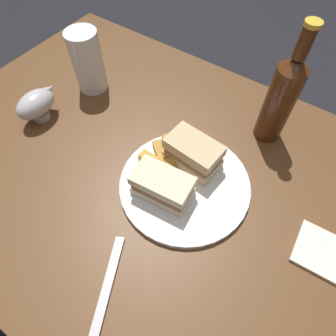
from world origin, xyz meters
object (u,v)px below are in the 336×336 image
cider_bottle (281,98)px  napkin (326,254)px  sandwich_half_right (163,186)px  gravy_boat (36,104)px  pint_glass (89,65)px  plate (185,184)px  fork (107,287)px  sandwich_half_left (193,153)px

cider_bottle → napkin: 0.32m
sandwich_half_right → gravy_boat: 0.38m
pint_glass → cider_bottle: size_ratio=0.57×
plate → fork: plate is taller
sandwich_half_left → pint_glass: (0.36, -0.07, 0.02)m
sandwich_half_right → cider_bottle: (-0.10, -0.28, 0.07)m
gravy_boat → napkin: (-0.70, -0.06, -0.04)m
sandwich_half_left → napkin: (-0.31, 0.03, -0.04)m
sandwich_half_left → napkin: sandwich_half_left is taller
pint_glass → napkin: pint_glass is taller
plate → cider_bottle: cider_bottle is taller
pint_glass → cider_bottle: bearing=-166.1°
cider_bottle → fork: bearing=80.7°
plate → cider_bottle: 0.27m
pint_glass → gravy_boat: 0.16m
plate → gravy_boat: size_ratio=2.42×
sandwich_half_right → cider_bottle: cider_bottle is taller
fork → pint_glass: bearing=-159.9°
plate → napkin: bearing=-175.6°
gravy_boat → fork: bearing=152.3°
gravy_boat → cider_bottle: cider_bottle is taller
pint_glass → fork: (-0.38, 0.37, -0.06)m
cider_bottle → sandwich_half_left: bearing=62.1°
sandwich_half_left → plate: bearing=107.1°
sandwich_half_left → sandwich_half_right: size_ratio=0.97×
pint_glass → cider_bottle: cider_bottle is taller
pint_glass → fork: pint_glass is taller
sandwich_half_right → pint_glass: size_ratio=0.78×
pint_glass → fork: bearing=135.5°
plate → napkin: 0.29m
gravy_boat → napkin: 0.70m
sandwich_half_right → cider_bottle: bearing=-110.4°
sandwich_half_left → fork: sandwich_half_left is taller
sandwich_half_left → gravy_boat: 0.40m
plate → gravy_boat: gravy_boat is taller
gravy_boat → cider_bottle: 0.56m
sandwich_half_left → pint_glass: size_ratio=0.76×
sandwich_half_left → napkin: bearing=174.7°
plate → sandwich_half_right: 0.06m
sandwich_half_left → sandwich_half_right: sandwich_half_left is taller
pint_glass → napkin: bearing=171.7°
plate → gravy_boat: 0.41m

